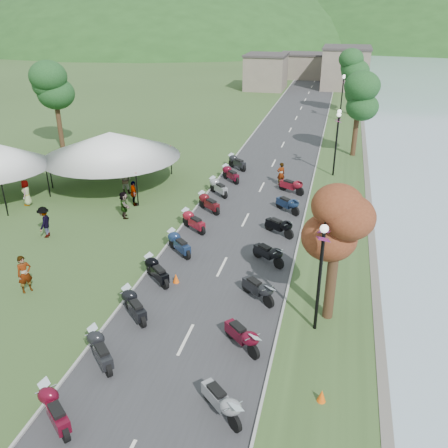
# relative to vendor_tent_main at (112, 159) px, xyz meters

# --- Properties ---
(road) EXTENTS (7.00, 120.00, 0.02)m
(road) POSITION_rel_vendor_tent_main_xyz_m (10.78, 8.09, -1.99)
(road) COLOR #363638
(road) RESTS_ON ground
(hills_backdrop) EXTENTS (360.00, 120.00, 76.00)m
(hills_backdrop) POSITION_rel_vendor_tent_main_xyz_m (10.78, 168.09, -2.00)
(hills_backdrop) COLOR #285621
(hills_backdrop) RESTS_ON ground
(far_building) EXTENTS (18.00, 16.00, 5.00)m
(far_building) POSITION_rel_vendor_tent_main_xyz_m (8.78, 53.09, 0.50)
(far_building) COLOR gray
(far_building) RESTS_ON ground
(moto_row_left) EXTENTS (2.60, 43.90, 1.10)m
(moto_row_left) POSITION_rel_vendor_tent_main_xyz_m (8.17, -15.00, -1.45)
(moto_row_left) COLOR #331411
(moto_row_left) RESTS_ON ground
(moto_row_right) EXTENTS (2.60, 36.92, 1.10)m
(moto_row_right) POSITION_rel_vendor_tent_main_xyz_m (13.06, -15.81, -1.45)
(moto_row_right) COLOR #331411
(moto_row_right) RESTS_ON ground
(vendor_tent_main) EXTENTS (6.64, 6.64, 4.00)m
(vendor_tent_main) POSITION_rel_vendor_tent_main_xyz_m (0.00, 0.00, 0.00)
(vendor_tent_main) COLOR white
(vendor_tent_main) RESTS_ON ground
(tree_lakeside) EXTENTS (2.49, 2.49, 6.90)m
(tree_lakeside) POSITION_rel_vendor_tent_main_xyz_m (16.24, -12.93, 1.45)
(tree_lakeside) COLOR #225523
(tree_lakeside) RESTS_ON ground
(pedestrian_a) EXTENTS (0.78, 0.84, 1.86)m
(pedestrian_a) POSITION_rel_vendor_tent_main_xyz_m (2.43, -14.30, -2.00)
(pedestrian_a) COLOR slate
(pedestrian_a) RESTS_ON ground
(pedestrian_b) EXTENTS (0.97, 0.57, 1.93)m
(pedestrian_b) POSITION_rel_vendor_tent_main_xyz_m (1.52, -1.28, -2.00)
(pedestrian_b) COLOR slate
(pedestrian_b) RESTS_ON ground
(pedestrian_c) EXTENTS (0.76, 1.28, 1.86)m
(pedestrian_c) POSITION_rel_vendor_tent_main_xyz_m (0.02, -8.96, -2.00)
(pedestrian_c) COLOR slate
(pedestrian_c) RESTS_ON ground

